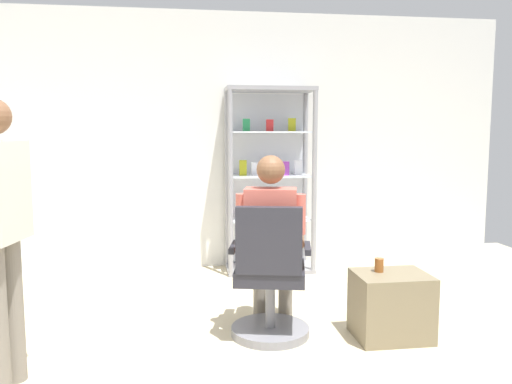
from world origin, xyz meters
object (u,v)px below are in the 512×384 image
at_px(display_cabinet_main, 269,179).
at_px(storage_crate, 391,306).
at_px(office_chair, 270,284).
at_px(seated_shopkeeper, 271,234).
at_px(tea_glass, 379,265).

distance_m(display_cabinet_main, storage_crate, 2.14).
height_order(display_cabinet_main, office_chair, display_cabinet_main).
distance_m(display_cabinet_main, seated_shopkeeper, 1.70).
xyz_separation_m(office_chair, tea_glass, (0.77, -0.05, 0.12)).
height_order(display_cabinet_main, tea_glass, display_cabinet_main).
bearing_deg(office_chair, tea_glass, -3.76).
bearing_deg(tea_glass, seated_shopkeeper, 164.11).
bearing_deg(storage_crate, tea_glass, 142.16).
distance_m(display_cabinet_main, office_chair, 1.93).
relative_size(office_chair, storage_crate, 1.88).
xyz_separation_m(display_cabinet_main, storage_crate, (0.56, -1.93, -0.73)).
relative_size(office_chair, tea_glass, 9.91).
xyz_separation_m(storage_crate, tea_glass, (-0.07, 0.06, 0.28)).
height_order(office_chair, seated_shopkeeper, seated_shopkeeper).
height_order(display_cabinet_main, storage_crate, display_cabinet_main).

